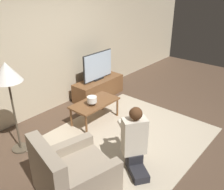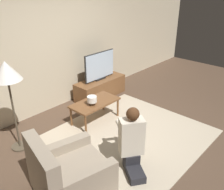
{
  "view_description": "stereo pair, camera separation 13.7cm",
  "coord_description": "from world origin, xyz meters",
  "px_view_note": "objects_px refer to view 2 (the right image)",
  "views": [
    {
      "loc": [
        -2.95,
        -2.17,
        2.56
      ],
      "look_at": [
        0.19,
        0.51,
        0.61
      ],
      "focal_mm": 40.0,
      "sensor_mm": 36.0,
      "label": 1
    },
    {
      "loc": [
        -2.86,
        -2.27,
        2.56
      ],
      "look_at": [
        0.19,
        0.51,
        0.61
      ],
      "focal_mm": 40.0,
      "sensor_mm": 36.0,
      "label": 2
    }
  ],
  "objects_px": {
    "coffee_table": "(95,104)",
    "table_lamp": "(92,100)",
    "floor_lamp": "(7,75)",
    "armchair": "(69,175)",
    "tv": "(100,66)",
    "person_kneeling": "(132,140)"
  },
  "relations": [
    {
      "from": "coffee_table",
      "to": "table_lamp",
      "type": "height_order",
      "value": "table_lamp"
    },
    {
      "from": "floor_lamp",
      "to": "armchair",
      "type": "distance_m",
      "value": 1.69
    },
    {
      "from": "armchair",
      "to": "table_lamp",
      "type": "bearing_deg",
      "value": -40.72
    },
    {
      "from": "tv",
      "to": "floor_lamp",
      "type": "height_order",
      "value": "floor_lamp"
    },
    {
      "from": "floor_lamp",
      "to": "table_lamp",
      "type": "bearing_deg",
      "value": -15.95
    },
    {
      "from": "person_kneeling",
      "to": "armchair",
      "type": "bearing_deg",
      "value": 15.98
    },
    {
      "from": "armchair",
      "to": "floor_lamp",
      "type": "bearing_deg",
      "value": 11.47
    },
    {
      "from": "armchair",
      "to": "person_kneeling",
      "type": "height_order",
      "value": "person_kneeling"
    },
    {
      "from": "coffee_table",
      "to": "person_kneeling",
      "type": "relative_size",
      "value": 0.96
    },
    {
      "from": "tv",
      "to": "coffee_table",
      "type": "height_order",
      "value": "tv"
    },
    {
      "from": "person_kneeling",
      "to": "table_lamp",
      "type": "height_order",
      "value": "person_kneeling"
    },
    {
      "from": "tv",
      "to": "table_lamp",
      "type": "height_order",
      "value": "tv"
    },
    {
      "from": "person_kneeling",
      "to": "floor_lamp",
      "type": "bearing_deg",
      "value": -27.94
    },
    {
      "from": "coffee_table",
      "to": "table_lamp",
      "type": "xyz_separation_m",
      "value": [
        -0.12,
        -0.05,
        0.15
      ]
    },
    {
      "from": "floor_lamp",
      "to": "person_kneeling",
      "type": "distance_m",
      "value": 2.03
    },
    {
      "from": "armchair",
      "to": "person_kneeling",
      "type": "bearing_deg",
      "value": -95.67
    },
    {
      "from": "floor_lamp",
      "to": "person_kneeling",
      "type": "xyz_separation_m",
      "value": [
        0.86,
        -1.67,
        -0.79
      ]
    },
    {
      "from": "tv",
      "to": "table_lamp",
      "type": "distance_m",
      "value": 1.27
    },
    {
      "from": "armchair",
      "to": "person_kneeling",
      "type": "xyz_separation_m",
      "value": [
        0.9,
        -0.31,
        0.22
      ]
    },
    {
      "from": "coffee_table",
      "to": "person_kneeling",
      "type": "xyz_separation_m",
      "value": [
        -0.57,
        -1.34,
        0.11
      ]
    },
    {
      "from": "tv",
      "to": "floor_lamp",
      "type": "distance_m",
      "value": 2.38
    },
    {
      "from": "floor_lamp",
      "to": "armchair",
      "type": "bearing_deg",
      "value": -91.76
    }
  ]
}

